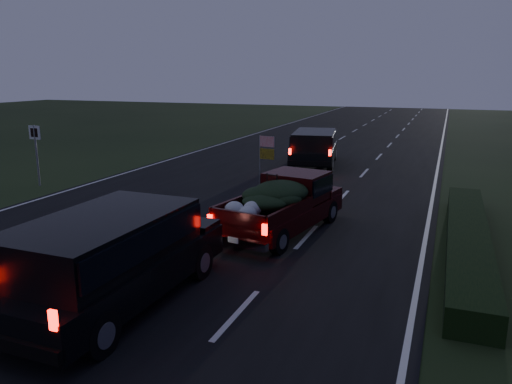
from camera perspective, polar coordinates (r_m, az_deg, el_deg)
The scene contains 7 objects.
ground at distance 13.49m, azimuth -12.18°, elevation -6.50°, with size 120.00×120.00×0.00m, color black.
road_asphalt at distance 13.49m, azimuth -12.18°, elevation -6.46°, with size 14.00×120.00×0.02m, color black.
hedge_row at distance 14.20m, azimuth 23.01°, elevation -5.00°, with size 1.00×10.00×0.60m, color black.
route_sign at distance 22.21m, azimuth -23.86°, elevation 4.85°, with size 0.55×0.08×2.50m.
pickup_truck at distance 14.45m, azimuth 3.17°, elevation -1.03°, with size 2.59×4.95×2.47m.
lead_suv at distance 25.24m, azimuth 6.68°, elevation 5.42°, with size 2.82×5.15×1.40m.
rear_suv at distance 10.16m, azimuth -16.58°, elevation -6.51°, with size 2.48×5.35×1.53m.
Camera 1 is at (7.11, -10.54, 4.52)m, focal length 35.00 mm.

